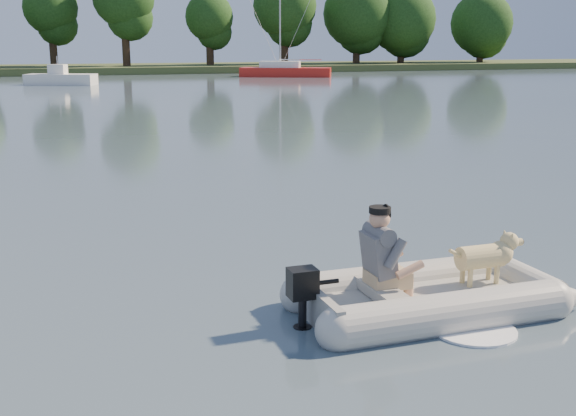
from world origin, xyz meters
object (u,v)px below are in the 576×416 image
object	(u,v)px
man	(380,251)
motorboat	(60,71)
sailboat	(285,71)
dog	(480,261)
dinghy	(436,262)

from	to	relation	value
man	motorboat	world-z (taller)	motorboat
motorboat	sailboat	size ratio (longest dim) A/B	0.46
motorboat	sailboat	bearing A→B (deg)	39.55
dog	sailboat	size ratio (longest dim) A/B	0.09
sailboat	motorboat	bearing A→B (deg)	-137.01
motorboat	dog	bearing A→B (deg)	-64.08
man	dog	xyz separation A→B (m)	(1.25, 0.03, -0.24)
dinghy	sailboat	bearing A→B (deg)	72.84
dinghy	dog	bearing A→B (deg)	4.57
dinghy	sailboat	xyz separation A→B (m)	(13.93, 49.07, -0.11)
dinghy	dog	distance (m)	0.60
man	sailboat	size ratio (longest dim) A/B	0.10
man	dog	bearing A→B (deg)	-0.00
motorboat	sailboat	world-z (taller)	sailboat
dog	motorboat	bearing A→B (deg)	93.75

